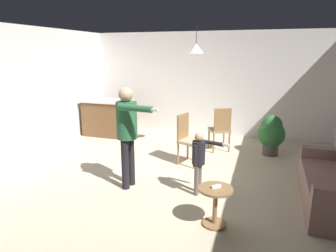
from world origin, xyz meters
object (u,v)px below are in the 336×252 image
at_px(kitchen_counter, 107,118).
at_px(side_table_by_couch, 215,202).
at_px(person_adult, 128,127).
at_px(person_child, 199,156).
at_px(dining_chair_near_wall, 188,137).
at_px(potted_plant_corner, 271,133).
at_px(spare_remote_on_table, 216,186).
at_px(dining_chair_by_counter, 220,128).

height_order(kitchen_counter, side_table_by_couch, kitchen_counter).
relative_size(side_table_by_couch, person_adult, 0.31).
bearing_deg(person_adult, person_child, 101.87).
xyz_separation_m(dining_chair_near_wall, potted_plant_corner, (1.59, 1.06, -0.06)).
bearing_deg(person_adult, potted_plant_corner, 144.27).
bearing_deg(person_adult, spare_remote_on_table, 73.13).
height_order(potted_plant_corner, spare_remote_on_table, potted_plant_corner).
bearing_deg(dining_chair_near_wall, dining_chair_by_counter, 169.19).
relative_size(side_table_by_couch, spare_remote_on_table, 4.00).
height_order(kitchen_counter, spare_remote_on_table, kitchen_counter).
distance_m(side_table_by_couch, person_child, 0.93).
bearing_deg(side_table_by_couch, spare_remote_on_table, 56.23).
distance_m(person_child, spare_remote_on_table, 0.88).
bearing_deg(kitchen_counter, side_table_by_couch, -44.60).
bearing_deg(kitchen_counter, dining_chair_by_counter, -7.29).
xyz_separation_m(person_child, potted_plant_corner, (1.09, 2.30, -0.14)).
distance_m(dining_chair_by_counter, dining_chair_near_wall, 1.08).
bearing_deg(person_child, spare_remote_on_table, 39.48).
bearing_deg(potted_plant_corner, person_child, -115.32).
distance_m(kitchen_counter, side_table_by_couch, 4.81).
xyz_separation_m(side_table_by_couch, dining_chair_near_wall, (-0.88, 2.03, 0.22)).
bearing_deg(side_table_by_couch, person_adult, 155.54).
bearing_deg(dining_chair_by_counter, person_child, -117.18).
distance_m(dining_chair_near_wall, spare_remote_on_table, 2.21).
bearing_deg(kitchen_counter, spare_remote_on_table, -44.51).
relative_size(kitchen_counter, side_table_by_couch, 2.42).
xyz_separation_m(dining_chair_near_wall, spare_remote_on_table, (0.89, -2.03, -0.01)).
distance_m(side_table_by_couch, person_adult, 1.82).
bearing_deg(kitchen_counter, person_child, -40.43).
xyz_separation_m(kitchen_counter, spare_remote_on_table, (3.43, -3.37, 0.06)).
height_order(kitchen_counter, potted_plant_corner, kitchen_counter).
distance_m(person_child, dining_chair_by_counter, 2.20).
xyz_separation_m(side_table_by_couch, person_adult, (-1.53, 0.70, 0.70)).
bearing_deg(side_table_by_couch, kitchen_counter, 135.40).
xyz_separation_m(person_adult, dining_chair_by_counter, (1.16, 2.29, -0.48)).
bearing_deg(person_adult, side_table_by_couch, 72.88).
distance_m(side_table_by_couch, spare_remote_on_table, 0.21).
bearing_deg(dining_chair_near_wall, side_table_by_couch, 40.56).
relative_size(person_adult, dining_chair_near_wall, 1.65).
height_order(person_adult, dining_chair_near_wall, person_adult).
relative_size(kitchen_counter, spare_remote_on_table, 9.69).
bearing_deg(potted_plant_corner, dining_chair_near_wall, -146.32).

